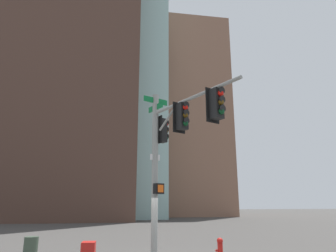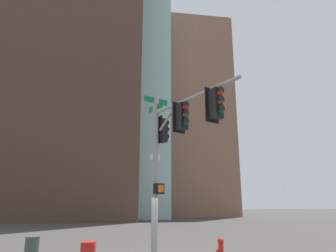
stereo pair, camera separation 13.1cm
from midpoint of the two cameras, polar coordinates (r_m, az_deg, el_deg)
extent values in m
cylinder|color=gray|center=(12.20, -2.14, -9.25)|extent=(0.25, 0.25, 6.76)
cylinder|color=gray|center=(10.90, 4.66, 5.26)|extent=(2.17, 4.22, 0.12)
cylinder|color=gray|center=(11.89, 0.14, 1.27)|extent=(0.54, 0.97, 0.75)
cube|color=#0F6B33|center=(12.85, -2.01, 4.78)|extent=(1.06, 0.55, 0.24)
cube|color=#0F6B33|center=(12.76, -2.03, 3.51)|extent=(0.50, 0.96, 0.24)
cube|color=white|center=(12.28, -2.11, -5.92)|extent=(0.42, 0.23, 0.24)
cube|color=black|center=(11.13, 2.96, 1.80)|extent=(0.46, 0.46, 1.00)
cube|color=black|center=(11.27, 2.37, 1.58)|extent=(0.51, 0.28, 1.16)
sphere|color=red|center=(11.06, 3.59, 3.53)|extent=(0.20, 0.20, 0.20)
cylinder|color=black|center=(11.04, 3.80, 4.06)|extent=(0.22, 0.14, 0.23)
sphere|color=#4C330A|center=(10.97, 3.62, 2.04)|extent=(0.20, 0.20, 0.20)
cylinder|color=black|center=(10.95, 3.82, 2.57)|extent=(0.22, 0.14, 0.23)
sphere|color=#0A3819|center=(10.89, 3.64, 0.52)|extent=(0.20, 0.20, 0.20)
cylinder|color=black|center=(10.87, 3.85, 1.06)|extent=(0.22, 0.14, 0.23)
cube|color=black|center=(9.84, 9.37, 4.14)|extent=(0.46, 0.46, 1.00)
cube|color=black|center=(9.97, 8.61, 3.86)|extent=(0.51, 0.28, 1.16)
sphere|color=red|center=(9.81, 10.14, 6.10)|extent=(0.20, 0.20, 0.20)
cylinder|color=black|center=(9.80, 10.38, 6.70)|extent=(0.22, 0.14, 0.23)
sphere|color=#4C330A|center=(9.71, 10.21, 4.44)|extent=(0.20, 0.20, 0.20)
cylinder|color=black|center=(9.69, 10.46, 5.04)|extent=(0.22, 0.14, 0.23)
sphere|color=#0A3819|center=(9.62, 10.29, 2.75)|extent=(0.20, 0.20, 0.20)
cylinder|color=black|center=(9.60, 10.54, 3.35)|extent=(0.22, 0.14, 0.23)
cube|color=black|center=(12.68, -0.82, -0.88)|extent=(0.46, 0.46, 1.00)
cube|color=black|center=(12.57, -1.54, -0.76)|extent=(0.28, 0.51, 1.16)
sphere|color=red|center=(12.86, -0.06, 0.30)|extent=(0.20, 0.20, 0.20)
cylinder|color=black|center=(12.92, 0.17, 0.64)|extent=(0.14, 0.22, 0.23)
sphere|color=#4C330A|center=(12.79, -0.06, -1.00)|extent=(0.20, 0.20, 0.20)
cylinder|color=black|center=(12.85, 0.18, -0.65)|extent=(0.14, 0.22, 0.23)
sphere|color=#0A3819|center=(12.72, -0.06, -2.32)|extent=(0.20, 0.20, 0.20)
cylinder|color=black|center=(12.78, 0.18, -1.96)|extent=(0.14, 0.22, 0.23)
cube|color=black|center=(11.93, -1.43, -11.73)|extent=(0.43, 0.39, 0.40)
cube|color=#EA5914|center=(11.82, -1.06, -11.71)|extent=(0.23, 0.13, 0.28)
cylinder|color=red|center=(13.99, 10.25, -22.24)|extent=(0.22, 0.22, 0.65)
sphere|color=red|center=(13.94, 10.17, -20.55)|extent=(0.26, 0.26, 0.26)
cylinder|color=red|center=(13.94, 9.57, -22.16)|extent=(0.10, 0.09, 0.09)
cylinder|color=#384738|center=(14.59, -24.06, -20.36)|extent=(0.56, 0.56, 0.95)
cube|color=#4C3328|center=(55.40, -18.44, 13.52)|extent=(24.21, 20.33, 54.95)
cube|color=#845B47|center=(63.01, -0.15, 1.07)|extent=(22.94, 19.44, 38.01)
cube|color=#9EC6C1|center=(67.04, -12.09, 10.94)|extent=(23.86, 33.98, 61.05)
cube|color=brown|center=(64.56, -21.43, 9.14)|extent=(19.66, 15.89, 53.79)
camera|label=1|loc=(0.07, -89.68, -0.08)|focal=32.33mm
camera|label=2|loc=(0.07, 90.32, 0.08)|focal=32.33mm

